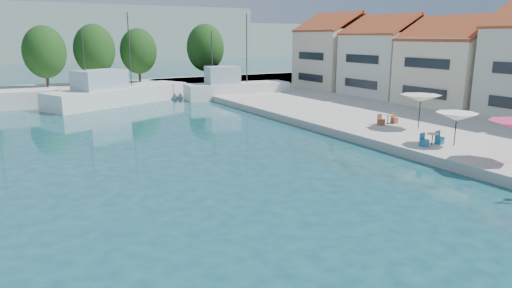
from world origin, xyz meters
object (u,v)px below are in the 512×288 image
umbrella_white (457,117)px  trawler_04 (235,89)px  umbrella_cream (421,98)px  trawler_03 (117,94)px

umbrella_white → trawler_04: bearing=89.4°
trawler_04 → umbrella_cream: bearing=-79.9°
trawler_03 → umbrella_cream: size_ratio=5.72×
trawler_04 → umbrella_white: bearing=-84.9°
trawler_04 → trawler_03: bearing=177.4°
trawler_03 → trawler_04: same height
trawler_03 → umbrella_white: bearing=-92.5°
umbrella_cream → trawler_04: bearing=94.5°
umbrella_white → umbrella_cream: bearing=64.3°
trawler_03 → trawler_04: size_ratio=1.32×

